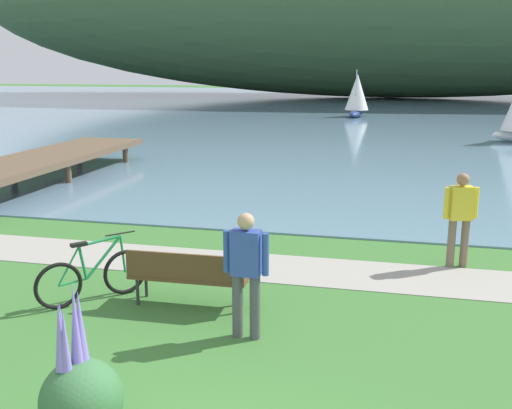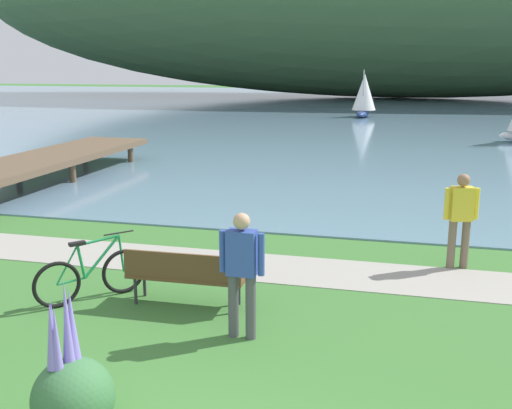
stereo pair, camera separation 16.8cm
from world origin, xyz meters
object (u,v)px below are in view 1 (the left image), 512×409
Objects in this scene: person_at_shoreline at (460,214)px; sailboat_mid_bay at (357,95)px; person_on_the_grass at (246,268)px; park_bench_near_camera at (187,274)px; bicycle_leaning_near_bench at (93,276)px.

person_at_shoreline is 31.46m from sailboat_mid_bay.
sailboat_mid_bay is at bearing 97.01° from person_at_shoreline.
person_at_shoreline is 4.68m from person_on_the_grass.
park_bench_near_camera is 1.06× the size of person_at_shoreline.
bicycle_leaning_near_bench is 34.20m from sailboat_mid_bay.
sailboat_mid_bay reaches higher than park_bench_near_camera.
park_bench_near_camera is at bearing -145.55° from person_at_shoreline.
person_on_the_grass is 34.83m from sailboat_mid_bay.
bicycle_leaning_near_bench is 6.32m from person_at_shoreline.
bicycle_leaning_near_bench is at bearing -152.34° from person_at_shoreline.
park_bench_near_camera is 4.99m from person_at_shoreline.
park_bench_near_camera is at bearing -90.43° from sailboat_mid_bay.
person_at_shoreline is at bearing 27.66° from bicycle_leaning_near_bench.
person_on_the_grass is at bearing -14.73° from bicycle_leaning_near_bench.
sailboat_mid_bay is (0.26, 34.03, 1.03)m from park_bench_near_camera.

